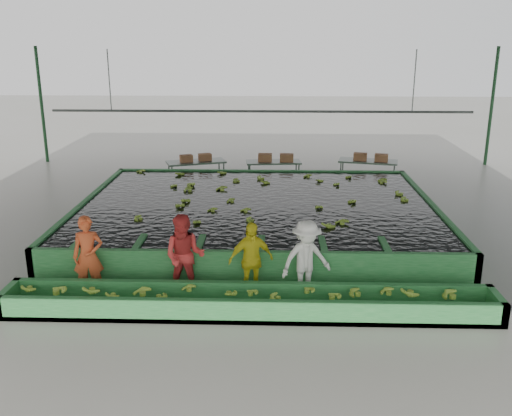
{
  "coord_description": "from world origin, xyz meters",
  "views": [
    {
      "loc": [
        0.48,
        -14.05,
        5.41
      ],
      "look_at": [
        0.0,
        0.5,
        1.0
      ],
      "focal_mm": 40.0,
      "sensor_mm": 36.0,
      "label": 1
    }
  ],
  "objects_px": {
    "worker_d": "(306,260)",
    "packing_table_right": "(367,173)",
    "worker_b": "(185,256)",
    "packing_table_mid": "(273,173)",
    "box_stack_right": "(371,161)",
    "sorting_trough": "(249,302)",
    "flotation_tank": "(257,216)",
    "worker_c": "(251,260)",
    "box_stack_mid": "(276,161)",
    "worker_a": "(88,256)",
    "packing_table_left": "(196,174)",
    "box_stack_left": "(196,161)"
  },
  "relations": [
    {
      "from": "sorting_trough",
      "to": "box_stack_left",
      "type": "height_order",
      "value": "box_stack_left"
    },
    {
      "from": "box_stack_mid",
      "to": "worker_a",
      "type": "bearing_deg",
      "value": -112.75
    },
    {
      "from": "worker_a",
      "to": "worker_b",
      "type": "bearing_deg",
      "value": -10.69
    },
    {
      "from": "packing_table_left",
      "to": "packing_table_mid",
      "type": "relative_size",
      "value": 1.05
    },
    {
      "from": "packing_table_left",
      "to": "box_stack_right",
      "type": "xyz_separation_m",
      "value": [
        6.46,
        0.24,
        0.49
      ]
    },
    {
      "from": "worker_d",
      "to": "box_stack_mid",
      "type": "relative_size",
      "value": 1.33
    },
    {
      "from": "packing_table_right",
      "to": "box_stack_left",
      "type": "bearing_deg",
      "value": -177.1
    },
    {
      "from": "flotation_tank",
      "to": "packing_table_left",
      "type": "xyz_separation_m",
      "value": [
        -2.42,
        5.01,
        0.04
      ]
    },
    {
      "from": "packing_table_right",
      "to": "worker_d",
      "type": "bearing_deg",
      "value": -106.16
    },
    {
      "from": "worker_b",
      "to": "packing_table_right",
      "type": "height_order",
      "value": "worker_b"
    },
    {
      "from": "packing_table_left",
      "to": "packing_table_mid",
      "type": "distance_m",
      "value": 2.88
    },
    {
      "from": "worker_c",
      "to": "sorting_trough",
      "type": "bearing_deg",
      "value": -111.2
    },
    {
      "from": "worker_a",
      "to": "packing_table_mid",
      "type": "xyz_separation_m",
      "value": [
        3.93,
        9.62,
        -0.43
      ]
    },
    {
      "from": "worker_a",
      "to": "packing_table_right",
      "type": "relative_size",
      "value": 0.83
    },
    {
      "from": "worker_b",
      "to": "box_stack_left",
      "type": "bearing_deg",
      "value": 99.75
    },
    {
      "from": "worker_d",
      "to": "packing_table_left",
      "type": "height_order",
      "value": "worker_d"
    },
    {
      "from": "box_stack_mid",
      "to": "worker_b",
      "type": "bearing_deg",
      "value": -101.45
    },
    {
      "from": "box_stack_right",
      "to": "packing_table_right",
      "type": "bearing_deg",
      "value": 127.62
    },
    {
      "from": "worker_b",
      "to": "packing_table_mid",
      "type": "bearing_deg",
      "value": 82.6
    },
    {
      "from": "worker_a",
      "to": "sorting_trough",
      "type": "bearing_deg",
      "value": -23.6
    },
    {
      "from": "worker_d",
      "to": "packing_table_mid",
      "type": "xyz_separation_m",
      "value": [
        -0.73,
        9.62,
        -0.41
      ]
    },
    {
      "from": "box_stack_left",
      "to": "box_stack_right",
      "type": "relative_size",
      "value": 0.92
    },
    {
      "from": "packing_table_right",
      "to": "worker_a",
      "type": "bearing_deg",
      "value": -127.7
    },
    {
      "from": "worker_b",
      "to": "box_stack_mid",
      "type": "distance_m",
      "value": 9.78
    },
    {
      "from": "worker_a",
      "to": "packing_table_right",
      "type": "height_order",
      "value": "worker_a"
    },
    {
      "from": "worker_b",
      "to": "worker_d",
      "type": "distance_m",
      "value": 2.58
    },
    {
      "from": "worker_c",
      "to": "box_stack_mid",
      "type": "xyz_separation_m",
      "value": [
        0.53,
        9.59,
        0.08
      ]
    },
    {
      "from": "packing_table_mid",
      "to": "worker_c",
      "type": "bearing_deg",
      "value": -92.67
    },
    {
      "from": "worker_b",
      "to": "worker_d",
      "type": "height_order",
      "value": "worker_b"
    },
    {
      "from": "packing_table_mid",
      "to": "box_stack_right",
      "type": "distance_m",
      "value": 3.63
    },
    {
      "from": "worker_d",
      "to": "packing_table_right",
      "type": "height_order",
      "value": "worker_d"
    },
    {
      "from": "packing_table_right",
      "to": "box_stack_left",
      "type": "xyz_separation_m",
      "value": [
        -6.39,
        -0.32,
        0.49
      ]
    },
    {
      "from": "worker_d",
      "to": "packing_table_left",
      "type": "bearing_deg",
      "value": 88.04
    },
    {
      "from": "sorting_trough",
      "to": "flotation_tank",
      "type": "bearing_deg",
      "value": 90.0
    },
    {
      "from": "packing_table_left",
      "to": "box_stack_right",
      "type": "height_order",
      "value": "box_stack_right"
    },
    {
      "from": "worker_a",
      "to": "worker_c",
      "type": "height_order",
      "value": "worker_a"
    },
    {
      "from": "packing_table_left",
      "to": "packing_table_mid",
      "type": "xyz_separation_m",
      "value": [
        2.86,
        0.3,
        -0.03
      ]
    },
    {
      "from": "worker_c",
      "to": "worker_b",
      "type": "bearing_deg",
      "value": 158.67
    },
    {
      "from": "box_stack_left",
      "to": "worker_d",
      "type": "bearing_deg",
      "value": -68.89
    },
    {
      "from": "worker_a",
      "to": "packing_table_left",
      "type": "xyz_separation_m",
      "value": [
        1.07,
        9.31,
        -0.4
      ]
    },
    {
      "from": "worker_a",
      "to": "packing_table_left",
      "type": "height_order",
      "value": "worker_a"
    },
    {
      "from": "worker_a",
      "to": "box_stack_right",
      "type": "bearing_deg",
      "value": 41.08
    },
    {
      "from": "box_stack_left",
      "to": "box_stack_mid",
      "type": "relative_size",
      "value": 0.88
    },
    {
      "from": "flotation_tank",
      "to": "box_stack_left",
      "type": "height_order",
      "value": "box_stack_left"
    },
    {
      "from": "worker_d",
      "to": "box_stack_mid",
      "type": "height_order",
      "value": "worker_d"
    },
    {
      "from": "sorting_trough",
      "to": "worker_a",
      "type": "relative_size",
      "value": 5.64
    },
    {
      "from": "box_stack_right",
      "to": "packing_table_left",
      "type": "bearing_deg",
      "value": -177.91
    },
    {
      "from": "worker_b",
      "to": "box_stack_right",
      "type": "relative_size",
      "value": 1.46
    },
    {
      "from": "packing_table_right",
      "to": "sorting_trough",
      "type": "bearing_deg",
      "value": -110.79
    },
    {
      "from": "sorting_trough",
      "to": "packing_table_mid",
      "type": "distance_m",
      "value": 10.43
    }
  ]
}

